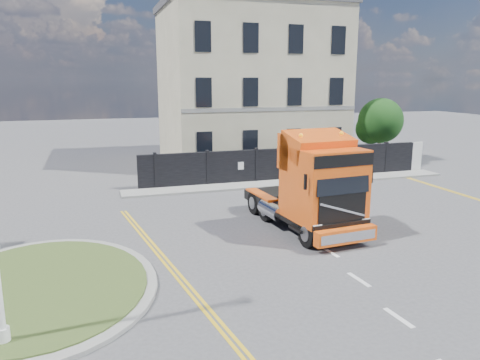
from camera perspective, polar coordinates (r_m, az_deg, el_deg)
name	(u,v)px	position (r m, az deg, el deg)	size (l,w,h in m)	color
ground	(237,235)	(18.79, -0.42, -6.74)	(120.00, 120.00, 0.00)	#424244
traffic_island	(40,287)	(15.33, -23.20, -11.95)	(6.80, 6.80, 0.17)	gray
hoarding_fence	(295,164)	(28.98, 6.74, 1.97)	(18.80, 0.25, 2.00)	black
georgian_building	(248,84)	(35.32, 1.01, 11.65)	(12.30, 10.30, 12.80)	beige
tree	(378,123)	(35.21, 16.49, 6.72)	(3.20, 3.20, 4.80)	#382619
pavement_far	(292,182)	(28.14, 6.41, -0.28)	(20.00, 1.60, 0.12)	gray
truck	(314,189)	(18.91, 9.06, -1.11)	(3.05, 6.88, 4.01)	black
flatbed_pickup	(328,168)	(27.85, 10.62, 1.49)	(2.66, 4.89, 1.92)	slate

